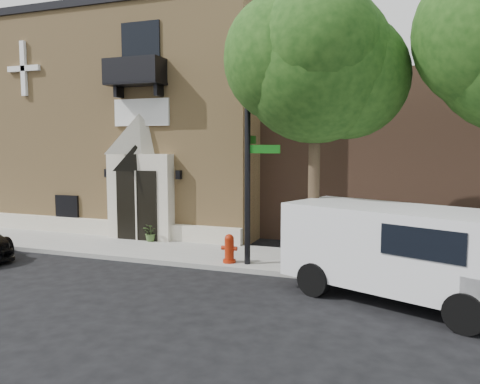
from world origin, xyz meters
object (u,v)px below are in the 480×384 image
object	(u,v)px
fire_hydrant	(229,249)
pedestrian_near	(370,244)
cargo_van	(410,251)
dumpster	(434,259)
street_sign	(248,152)

from	to	relation	value
fire_hydrant	pedestrian_near	distance (m)	4.10
cargo_van	dumpster	bearing A→B (deg)	91.88
cargo_van	dumpster	xyz separation A→B (m)	(0.61, 1.67, -0.53)
street_sign	pedestrian_near	bearing A→B (deg)	3.99
cargo_van	dumpster	world-z (taller)	cargo_van
dumpster	pedestrian_near	size ratio (longest dim) A/B	1.14
street_sign	pedestrian_near	xyz separation A→B (m)	(3.46, 0.51, -2.57)
pedestrian_near	street_sign	bearing A→B (deg)	6.26
dumpster	cargo_van	bearing A→B (deg)	-111.28
pedestrian_near	dumpster	bearing A→B (deg)	162.47
cargo_van	street_sign	xyz separation A→B (m)	(-4.52, 1.62, 2.23)
fire_hydrant	street_sign	bearing A→B (deg)	4.69
fire_hydrant	pedestrian_near	xyz separation A→B (m)	(4.05, 0.56, 0.33)
street_sign	dumpster	bearing A→B (deg)	-3.83
cargo_van	pedestrian_near	world-z (taller)	cargo_van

